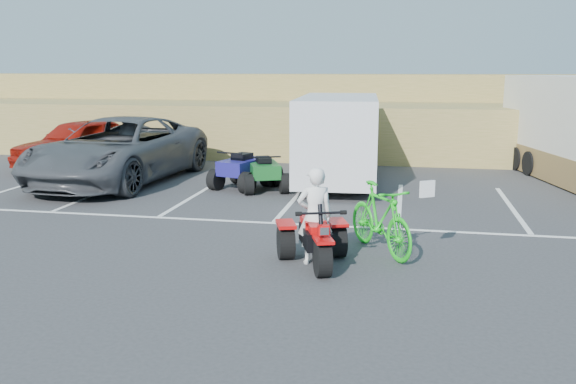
% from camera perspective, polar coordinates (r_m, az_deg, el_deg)
% --- Properties ---
extents(ground, '(100.00, 100.00, 0.00)m').
position_cam_1_polar(ground, '(11.18, -4.06, -5.93)').
color(ground, '#333336').
rests_on(ground, ground).
extents(parking_stripes, '(28.00, 5.16, 0.01)m').
position_cam_1_polar(parking_stripes, '(14.87, 3.25, -1.51)').
color(parking_stripes, white).
rests_on(parking_stripes, ground).
extents(grass_embankment, '(40.00, 8.50, 3.10)m').
position_cam_1_polar(grass_embankment, '(26.00, 4.86, 7.20)').
color(grass_embankment, olive).
rests_on(grass_embankment, ground).
extents(red_trike_atv, '(1.70, 1.96, 1.07)m').
position_cam_1_polar(red_trike_atv, '(10.60, 2.64, -6.90)').
color(red_trike_atv, red).
rests_on(red_trike_atv, ground).
extents(rider, '(0.72, 0.59, 1.70)m').
position_cam_1_polar(rider, '(10.50, 2.53, -2.24)').
color(rider, white).
rests_on(rider, ground).
extents(green_dirt_bike, '(1.66, 2.13, 1.29)m').
position_cam_1_polar(green_dirt_bike, '(11.28, 8.63, -2.48)').
color(green_dirt_bike, '#14BF19').
rests_on(green_dirt_bike, ground).
extents(grey_pickup, '(3.67, 7.11, 1.92)m').
position_cam_1_polar(grey_pickup, '(18.86, -15.55, 3.80)').
color(grey_pickup, '#404247').
rests_on(grey_pickup, ground).
extents(red_car, '(3.38, 5.23, 1.66)m').
position_cam_1_polar(red_car, '(22.41, -18.88, 4.42)').
color(red_car, maroon).
rests_on(red_car, ground).
extents(cargo_trailer, '(2.54, 5.60, 2.55)m').
position_cam_1_polar(cargo_trailer, '(17.90, 4.72, 5.15)').
color(cargo_trailer, silver).
rests_on(cargo_trailer, ground).
extents(quad_atv_blue, '(1.74, 2.02, 1.12)m').
position_cam_1_polar(quad_atv_blue, '(17.37, -4.27, 0.35)').
color(quad_atv_blue, navy).
rests_on(quad_atv_blue, ground).
extents(quad_atv_green, '(1.72, 1.96, 1.06)m').
position_cam_1_polar(quad_atv_green, '(17.02, -2.28, 0.15)').
color(quad_atv_green, '#13541E').
rests_on(quad_atv_green, ground).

